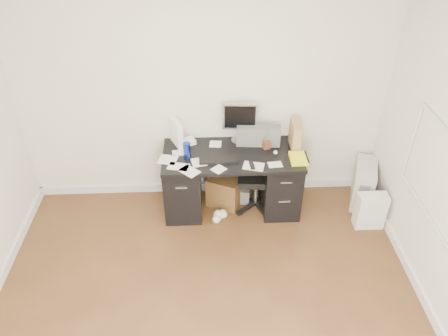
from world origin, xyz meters
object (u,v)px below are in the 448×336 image
Objects in this scene: desk at (232,180)px; keyboard at (219,160)px; office_chair at (257,172)px; wicker_basket at (226,188)px; pc_tower at (363,184)px; lcd_monitor at (240,122)px.

keyboard is (-0.15, -0.12, 0.36)m from desk.
desk is at bearing 35.46° from keyboard.
office_chair is 0.47m from wicker_basket.
office_chair reaches higher than pc_tower.
desk reaches higher than pc_tower.
keyboard reaches higher than wicker_basket.
keyboard is at bearing -155.62° from pc_tower.
desk is 4.09× the size of wicker_basket.
office_chair is (0.43, 0.14, -0.28)m from keyboard.
office_chair is 1.92× the size of pc_tower.
desk reaches higher than wicker_basket.
pc_tower is at bearing 1.70° from desk.
lcd_monitor is 1.63m from pc_tower.
lcd_monitor is 0.50m from keyboard.
keyboard is at bearing -156.83° from office_chair.
wicker_basket is (-0.16, -0.14, -0.81)m from lcd_monitor.
lcd_monitor reaches higher than pc_tower.
lcd_monitor is 1.17× the size of keyboard.
keyboard is 1.12× the size of wicker_basket.
desk is 3.65× the size of keyboard.
desk is 2.97× the size of pc_tower.
pc_tower is at bearing -2.47° from wicker_basket.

